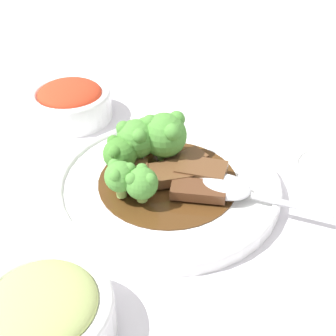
{
  "coord_description": "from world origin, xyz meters",
  "views": [
    {
      "loc": [
        -0.08,
        0.42,
        0.35
      ],
      "look_at": [
        0.0,
        0.0,
        0.03
      ],
      "focal_mm": 50.0,
      "sensor_mm": 36.0,
      "label": 1
    }
  ],
  "objects": [
    {
      "name": "ground_plane",
      "position": [
        0.0,
        0.0,
        0.0
      ],
      "size": [
        4.0,
        4.0,
        0.0
      ],
      "primitive_type": "plane",
      "color": "silver"
    },
    {
      "name": "main_plate",
      "position": [
        0.0,
        0.0,
        0.01
      ],
      "size": [
        0.26,
        0.26,
        0.02
      ],
      "color": "white",
      "rests_on": "ground_plane"
    },
    {
      "name": "beef_strip_0",
      "position": [
        -0.0,
        0.0,
        0.03
      ],
      "size": [
        0.08,
        0.06,
        0.01
      ],
      "color": "brown",
      "rests_on": "main_plate"
    },
    {
      "name": "beef_strip_1",
      "position": [
        0.04,
        0.01,
        0.03
      ],
      "size": [
        0.04,
        0.05,
        0.01
      ],
      "color": "brown",
      "rests_on": "main_plate"
    },
    {
      "name": "beef_strip_2",
      "position": [
        -0.04,
        0.02,
        0.02
      ],
      "size": [
        0.06,
        0.03,
        0.01
      ],
      "color": "#56331E",
      "rests_on": "main_plate"
    },
    {
      "name": "beef_strip_3",
      "position": [
        -0.02,
        -0.03,
        0.02
      ],
      "size": [
        0.05,
        0.05,
        0.01
      ],
      "color": "brown",
      "rests_on": "main_plate"
    },
    {
      "name": "beef_strip_4",
      "position": [
        -0.04,
        -0.01,
        0.03
      ],
      "size": [
        0.06,
        0.04,
        0.01
      ],
      "color": "brown",
      "rests_on": "main_plate"
    },
    {
      "name": "broccoli_floret_0",
      "position": [
        0.04,
        -0.03,
        0.05
      ],
      "size": [
        0.05,
        0.05,
        0.06
      ],
      "color": "#7FA84C",
      "rests_on": "main_plate"
    },
    {
      "name": "broccoli_floret_1",
      "position": [
        0.02,
        0.04,
        0.04
      ],
      "size": [
        0.04,
        0.04,
        0.04
      ],
      "color": "#8EB756",
      "rests_on": "main_plate"
    },
    {
      "name": "broccoli_floret_2",
      "position": [
        0.04,
        0.04,
        0.05
      ],
      "size": [
        0.03,
        0.03,
        0.04
      ],
      "color": "#8EB756",
      "rests_on": "main_plate"
    },
    {
      "name": "broccoli_floret_3",
      "position": [
        0.01,
        -0.04,
        0.05
      ],
      "size": [
        0.05,
        0.05,
        0.06
      ],
      "color": "#7FA84C",
      "rests_on": "main_plate"
    },
    {
      "name": "broccoli_floret_4",
      "position": [
        0.03,
        -0.05,
        0.05
      ],
      "size": [
        0.03,
        0.03,
        0.04
      ],
      "color": "#8EB756",
      "rests_on": "main_plate"
    },
    {
      "name": "broccoli_floret_5",
      "position": [
        0.06,
        -0.01,
        0.04
      ],
      "size": [
        0.04,
        0.04,
        0.04
      ],
      "color": "#8EB756",
      "rests_on": "main_plate"
    },
    {
      "name": "serving_spoon",
      "position": [
        -0.08,
        0.01,
        0.03
      ],
      "size": [
        0.23,
        0.06,
        0.01
      ],
      "color": "silver",
      "rests_on": "main_plate"
    },
    {
      "name": "side_bowl_kimchi",
      "position": [
        0.17,
        -0.14,
        0.03
      ],
      "size": [
        0.12,
        0.12,
        0.05
      ],
      "color": "white",
      "rests_on": "ground_plane"
    },
    {
      "name": "side_bowl_appetizer",
      "position": [
        0.06,
        0.21,
        0.03
      ],
      "size": [
        0.12,
        0.12,
        0.05
      ],
      "color": "white",
      "rests_on": "ground_plane"
    },
    {
      "name": "sauce_dish",
      "position": [
        -0.19,
        -0.07,
        0.01
      ],
      "size": [
        0.08,
        0.08,
        0.01
      ],
      "color": "white",
      "rests_on": "ground_plane"
    }
  ]
}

